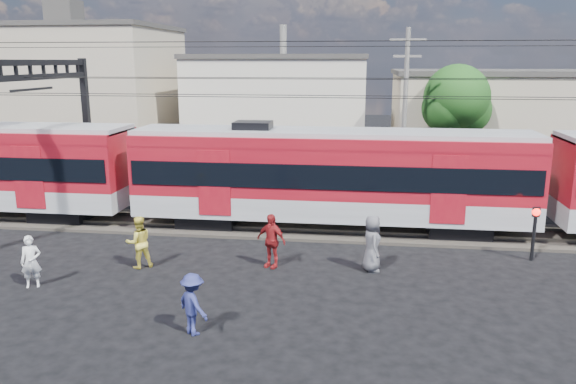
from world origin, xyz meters
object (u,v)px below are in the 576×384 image
crossing_signal (535,224)px  pedestrian_a (31,262)px  commuter_train (336,174)px  pedestrian_c (193,304)px

crossing_signal → pedestrian_a: bearing=-164.1°
commuter_train → pedestrian_a: (-9.02, -7.23, -1.58)m
commuter_train → pedestrian_c: bearing=-108.1°
commuter_train → crossing_signal: (7.08, -2.66, -1.05)m
commuter_train → crossing_signal: size_ratio=25.83×
commuter_train → crossing_signal: commuter_train is taller
pedestrian_c → crossing_signal: 12.33m
commuter_train → pedestrian_a: size_ratio=30.48×
pedestrian_a → pedestrian_c: size_ratio=1.01×
pedestrian_c → crossing_signal: (10.21, 6.90, 0.53)m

